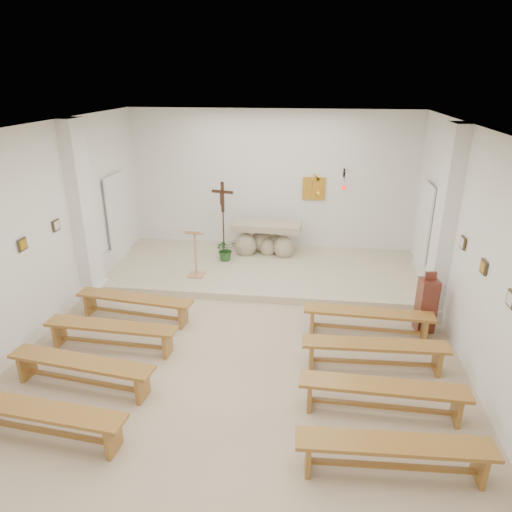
# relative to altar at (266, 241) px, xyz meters

# --- Properties ---
(ground) EXTENTS (7.00, 10.00, 0.00)m
(ground) POSITION_rel_altar_xyz_m (0.05, -4.34, -0.48)
(ground) COLOR tan
(ground) RESTS_ON ground
(wall_left) EXTENTS (0.02, 10.00, 3.50)m
(wall_left) POSITION_rel_altar_xyz_m (-3.44, -4.34, 1.27)
(wall_left) COLOR white
(wall_left) RESTS_ON ground
(wall_right) EXTENTS (0.02, 10.00, 3.50)m
(wall_right) POSITION_rel_altar_xyz_m (3.54, -4.34, 1.27)
(wall_right) COLOR white
(wall_right) RESTS_ON ground
(wall_back) EXTENTS (7.00, 0.02, 3.50)m
(wall_back) POSITION_rel_altar_xyz_m (0.05, 0.65, 1.27)
(wall_back) COLOR white
(wall_back) RESTS_ON ground
(ceiling) EXTENTS (7.00, 10.00, 0.02)m
(ceiling) POSITION_rel_altar_xyz_m (0.05, -4.34, 3.01)
(ceiling) COLOR silver
(ceiling) RESTS_ON wall_back
(sanctuary_platform) EXTENTS (6.98, 3.00, 0.15)m
(sanctuary_platform) POSITION_rel_altar_xyz_m (0.05, -0.84, -0.40)
(sanctuary_platform) COLOR #C5B697
(sanctuary_platform) RESTS_ON ground
(pilaster_left) EXTENTS (0.26, 0.55, 3.50)m
(pilaster_left) POSITION_rel_altar_xyz_m (-3.32, -2.34, 1.27)
(pilaster_left) COLOR white
(pilaster_left) RESTS_ON ground
(pilaster_right) EXTENTS (0.26, 0.55, 3.50)m
(pilaster_right) POSITION_rel_altar_xyz_m (3.42, -2.34, 1.27)
(pilaster_right) COLOR white
(pilaster_right) RESTS_ON ground
(gold_wall_relief) EXTENTS (0.55, 0.04, 0.55)m
(gold_wall_relief) POSITION_rel_altar_xyz_m (1.10, 0.62, 1.17)
(gold_wall_relief) COLOR gold
(gold_wall_relief) RESTS_ON wall_back
(sanctuary_lamp) EXTENTS (0.11, 0.36, 0.44)m
(sanctuary_lamp) POSITION_rel_altar_xyz_m (1.80, 0.37, 1.33)
(sanctuary_lamp) COLOR black
(sanctuary_lamp) RESTS_ON wall_back
(station_frame_left_mid) EXTENTS (0.03, 0.20, 0.20)m
(station_frame_left_mid) POSITION_rel_altar_xyz_m (-3.42, -4.14, 1.24)
(station_frame_left_mid) COLOR #3E2F1B
(station_frame_left_mid) RESTS_ON wall_left
(station_frame_left_rear) EXTENTS (0.03, 0.20, 0.20)m
(station_frame_left_rear) POSITION_rel_altar_xyz_m (-3.42, -3.14, 1.24)
(station_frame_left_rear) COLOR #3E2F1B
(station_frame_left_rear) RESTS_ON wall_left
(station_frame_right_front) EXTENTS (0.03, 0.20, 0.20)m
(station_frame_right_front) POSITION_rel_altar_xyz_m (3.52, -5.14, 1.24)
(station_frame_right_front) COLOR #3E2F1B
(station_frame_right_front) RESTS_ON wall_right
(station_frame_right_mid) EXTENTS (0.03, 0.20, 0.20)m
(station_frame_right_mid) POSITION_rel_altar_xyz_m (3.52, -4.14, 1.24)
(station_frame_right_mid) COLOR #3E2F1B
(station_frame_right_mid) RESTS_ON wall_right
(station_frame_right_rear) EXTENTS (0.03, 0.20, 0.20)m
(station_frame_right_rear) POSITION_rel_altar_xyz_m (3.52, -3.14, 1.24)
(station_frame_right_rear) COLOR #3E2F1B
(station_frame_right_rear) RESTS_ON wall_right
(radiator_left) EXTENTS (0.10, 0.85, 0.52)m
(radiator_left) POSITION_rel_altar_xyz_m (-3.38, -1.64, -0.21)
(radiator_left) COLOR silver
(radiator_left) RESTS_ON ground
(radiator_right) EXTENTS (0.10, 0.85, 0.52)m
(radiator_right) POSITION_rel_altar_xyz_m (3.48, -1.64, -0.21)
(radiator_right) COLOR silver
(radiator_right) RESTS_ON ground
(altar) EXTENTS (1.67, 0.76, 0.85)m
(altar) POSITION_rel_altar_xyz_m (0.00, 0.00, 0.00)
(altar) COLOR #BBAC8F
(altar) RESTS_ON sanctuary_platform
(lectern) EXTENTS (0.40, 0.34, 1.09)m
(lectern) POSITION_rel_altar_xyz_m (-1.34, -1.55, 0.21)
(lectern) COLOR tan
(lectern) RESTS_ON sanctuary_platform
(crucifix_stand) EXTENTS (0.53, 0.23, 1.76)m
(crucifix_stand) POSITION_rel_altar_xyz_m (-1.02, -0.09, 0.69)
(crucifix_stand) COLOR #3D2113
(crucifix_stand) RESTS_ON sanctuary_platform
(potted_plant) EXTENTS (0.63, 0.61, 0.53)m
(potted_plant) POSITION_rel_altar_xyz_m (-0.88, -0.56, -0.06)
(potted_plant) COLOR #235120
(potted_plant) RESTS_ON sanctuary_platform
(donation_pedestal) EXTENTS (0.34, 0.34, 1.12)m
(donation_pedestal) POSITION_rel_altar_xyz_m (3.15, -2.98, 0.02)
(donation_pedestal) COLOR #602D1B
(donation_pedestal) RESTS_ON ground
(bench_left_front) EXTENTS (2.21, 0.61, 0.46)m
(bench_left_front) POSITION_rel_altar_xyz_m (-2.04, -3.29, -0.13)
(bench_left_front) COLOR olive
(bench_left_front) RESTS_ON ground
(bench_right_front) EXTENTS (2.20, 0.42, 0.46)m
(bench_right_front) POSITION_rel_altar_xyz_m (2.14, -3.29, -0.13)
(bench_right_front) COLOR olive
(bench_right_front) RESTS_ON ground
(bench_left_second) EXTENTS (2.20, 0.44, 0.46)m
(bench_left_second) POSITION_rel_altar_xyz_m (-2.04, -4.29, -0.13)
(bench_left_second) COLOR olive
(bench_left_second) RESTS_ON ground
(bench_right_second) EXTENTS (2.20, 0.44, 0.46)m
(bench_right_second) POSITION_rel_altar_xyz_m (2.14, -4.29, -0.13)
(bench_right_second) COLOR olive
(bench_right_second) RESTS_ON ground
(bench_left_third) EXTENTS (2.21, 0.63, 0.46)m
(bench_left_third) POSITION_rel_altar_xyz_m (-2.04, -5.30, -0.13)
(bench_left_third) COLOR olive
(bench_left_third) RESTS_ON ground
(bench_right_third) EXTENTS (2.20, 0.40, 0.46)m
(bench_right_third) POSITION_rel_altar_xyz_m (2.14, -5.30, -0.13)
(bench_right_third) COLOR olive
(bench_right_third) RESTS_ON ground
(bench_left_fourth) EXTENTS (2.21, 0.55, 0.46)m
(bench_left_fourth) POSITION_rel_altar_xyz_m (-2.04, -6.30, -0.13)
(bench_left_fourth) COLOR olive
(bench_left_fourth) RESTS_ON ground
(bench_right_fourth) EXTENTS (2.20, 0.46, 0.46)m
(bench_right_fourth) POSITION_rel_altar_xyz_m (2.14, -6.30, -0.13)
(bench_right_fourth) COLOR olive
(bench_right_fourth) RESTS_ON ground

